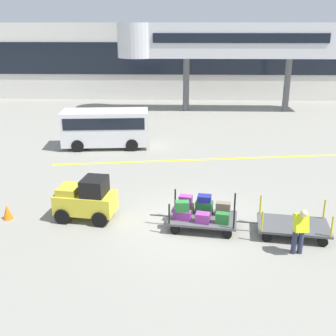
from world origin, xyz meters
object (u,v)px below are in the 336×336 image
Objects in this scene: safety_cone_near at (7,212)px; shuttle_van at (106,126)px; baggage_cart_lead at (201,213)px; baggage_cart_middle at (293,226)px; baggage_tug at (86,199)px; baggage_handler at (300,229)px.

shuttle_van is at bearing 78.13° from safety_cone_near.
shuttle_van reaches higher than safety_cone_near.
baggage_cart_lead and baggage_cart_middle have the same top height.
shuttle_van is at bearing 95.79° from baggage_tug.
baggage_cart_lead is at bearing 171.44° from baggage_cart_middle.
shuttle_van is at bearing 128.41° from baggage_cart_middle.
baggage_handler is 2.84× the size of safety_cone_near.
baggage_tug is at bearing 172.48° from baggage_cart_lead.
baggage_cart_lead is at bearing -62.67° from shuttle_van.
safety_cone_near is at bearing -101.87° from shuttle_van.
baggage_handler is at bearing -96.79° from baggage_cart_middle.
baggage_cart_lead is 5.58× the size of safety_cone_near.
baggage_cart_middle is 1.33m from baggage_handler.
shuttle_van is at bearing 117.33° from baggage_cart_lead.
baggage_cart_middle is 9.99m from safety_cone_near.
shuttle_van is (-7.87, 11.32, 0.37)m from baggage_handler.
baggage_handler reaches higher than baggage_cart_lead.
baggage_handler is at bearing -55.20° from shuttle_van.
baggage_cart_lead is 1.00× the size of baggage_cart_middle.
baggage_handler is at bearing -11.92° from safety_cone_near.
baggage_tug reaches higher than baggage_handler.
baggage_cart_lead is 1.97× the size of baggage_handler.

